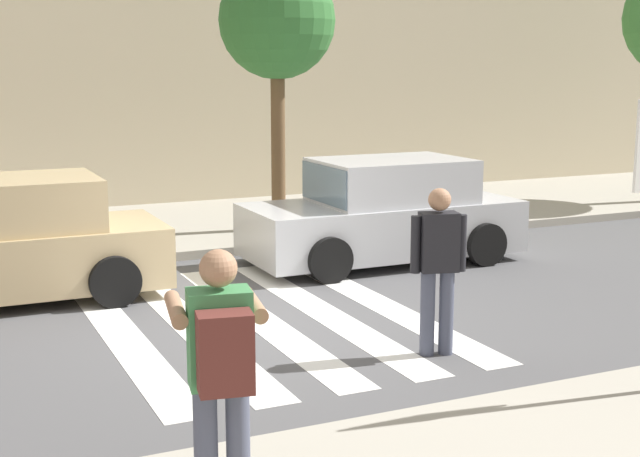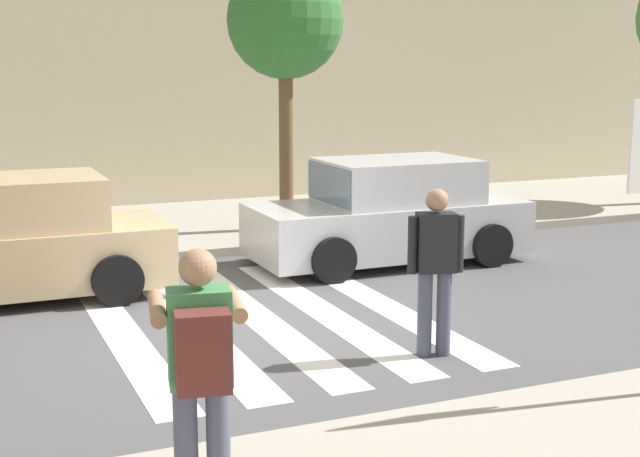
# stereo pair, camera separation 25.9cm
# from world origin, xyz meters

# --- Properties ---
(ground_plane) EXTENTS (120.00, 120.00, 0.00)m
(ground_plane) POSITION_xyz_m (0.00, 0.00, 0.00)
(ground_plane) COLOR #4C4C4F
(sidewalk_far) EXTENTS (60.00, 4.80, 0.14)m
(sidewalk_far) POSITION_xyz_m (0.00, 6.00, 0.07)
(sidewalk_far) COLOR #9E998C
(sidewalk_far) RESTS_ON ground
(building_facade_far) EXTENTS (56.00, 4.00, 5.30)m
(building_facade_far) POSITION_xyz_m (0.00, 10.40, 2.65)
(building_facade_far) COLOR beige
(building_facade_far) RESTS_ON ground
(crosswalk_stripe_0) EXTENTS (0.44, 5.20, 0.01)m
(crosswalk_stripe_0) POSITION_xyz_m (-1.60, 0.20, 0.00)
(crosswalk_stripe_0) COLOR silver
(crosswalk_stripe_0) RESTS_ON ground
(crosswalk_stripe_1) EXTENTS (0.44, 5.20, 0.01)m
(crosswalk_stripe_1) POSITION_xyz_m (-0.80, 0.20, 0.00)
(crosswalk_stripe_1) COLOR silver
(crosswalk_stripe_1) RESTS_ON ground
(crosswalk_stripe_2) EXTENTS (0.44, 5.20, 0.01)m
(crosswalk_stripe_2) POSITION_xyz_m (0.00, 0.20, 0.00)
(crosswalk_stripe_2) COLOR silver
(crosswalk_stripe_2) RESTS_ON ground
(crosswalk_stripe_3) EXTENTS (0.44, 5.20, 0.01)m
(crosswalk_stripe_3) POSITION_xyz_m (0.80, 0.20, 0.00)
(crosswalk_stripe_3) COLOR silver
(crosswalk_stripe_3) RESTS_ON ground
(crosswalk_stripe_4) EXTENTS (0.44, 5.20, 0.01)m
(crosswalk_stripe_4) POSITION_xyz_m (1.60, 0.20, 0.00)
(crosswalk_stripe_4) COLOR silver
(crosswalk_stripe_4) RESTS_ON ground
(photographer_with_backpack) EXTENTS (0.68, 0.91, 1.72)m
(photographer_with_backpack) POSITION_xyz_m (-1.94, -4.32, 1.17)
(photographer_with_backpack) COLOR #474C60
(photographer_with_backpack) RESTS_ON sidewalk_near
(pedestrian_crossing) EXTENTS (0.56, 0.33, 1.72)m
(pedestrian_crossing) POSITION_xyz_m (1.20, -1.75, 0.97)
(pedestrian_crossing) COLOR #474C60
(pedestrian_crossing) RESTS_ON ground
(parked_car_tan) EXTENTS (4.10, 1.92, 1.55)m
(parked_car_tan) POSITION_xyz_m (-2.64, 2.30, 0.73)
(parked_car_tan) COLOR tan
(parked_car_tan) RESTS_ON ground
(parked_car_silver) EXTENTS (4.10, 1.92, 1.55)m
(parked_car_silver) POSITION_xyz_m (2.80, 2.30, 0.73)
(parked_car_silver) COLOR #B7BABF
(parked_car_silver) RESTS_ON ground
(street_tree_center) EXTENTS (1.94, 1.94, 4.47)m
(street_tree_center) POSITION_xyz_m (2.09, 4.77, 3.60)
(street_tree_center) COLOR brown
(street_tree_center) RESTS_ON sidewalk_far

